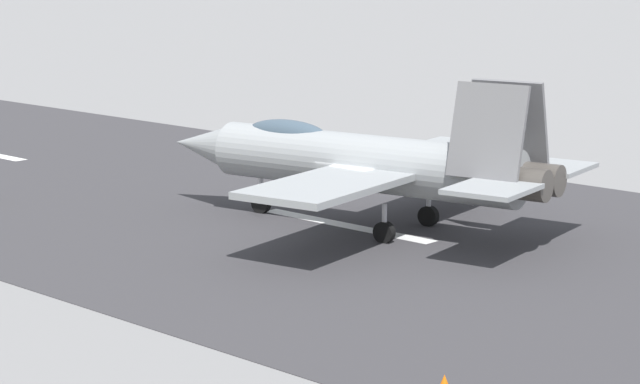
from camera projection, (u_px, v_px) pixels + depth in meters
name	position (u px, v px, depth m)	size (l,w,h in m)	color
ground_plane	(360.00, 229.00, 44.82)	(400.00, 400.00, 0.00)	gray
runway_strip	(360.00, 228.00, 44.81)	(240.00, 26.00, 0.02)	#373639
fighter_jet	(362.00, 161.00, 44.50)	(16.92, 14.68, 5.71)	#94989A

